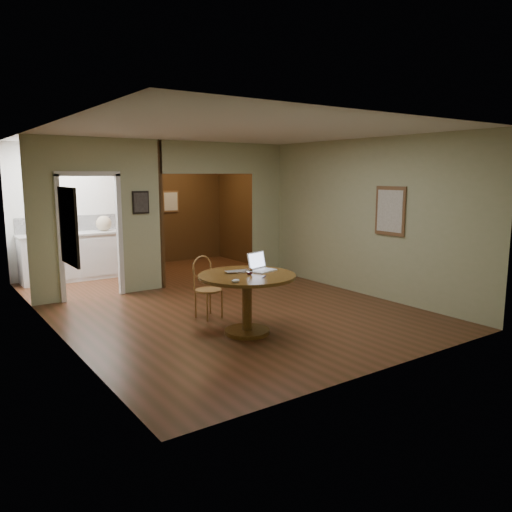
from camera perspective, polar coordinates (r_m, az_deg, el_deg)
floor at (r=7.44m, az=-0.98°, el=-7.01°), size 5.00×5.00×0.00m
room_shell at (r=9.72m, az=-13.63°, el=4.32°), size 5.20×7.50×5.00m
dining_table at (r=6.56m, az=-1.04°, el=-3.89°), size 1.28×1.28×0.80m
chair at (r=7.38m, az=-5.74°, el=-3.13°), size 0.44×0.44×0.91m
open_laptop at (r=6.77m, az=0.45°, el=-1.12°), size 0.40×0.38×0.24m
closed_laptop at (r=6.59m, az=-1.93°, el=-1.87°), size 0.37×0.28×0.03m
mouse at (r=6.02m, az=-2.35°, el=-2.86°), size 0.11×0.06×0.04m
wine_glass at (r=6.48m, az=-0.74°, el=-1.75°), size 0.09×0.09×0.10m
pen at (r=6.34m, az=0.92°, el=-2.40°), size 0.13×0.10×0.01m
kitchen_cabinet at (r=10.59m, az=-20.08°, el=-0.03°), size 2.06×0.60×0.94m
grocery_bag at (r=10.68m, az=-17.01°, el=3.58°), size 0.35×0.31×0.31m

